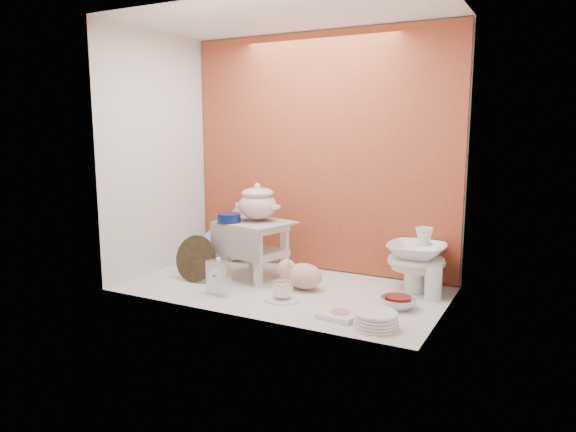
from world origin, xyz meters
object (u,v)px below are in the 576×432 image
Objects in this scene: floral_platter at (233,234)px; crystal_bowl at (398,303)px; porcelain_tower at (416,259)px; mantel_clock at (219,276)px; plush_pig at (304,276)px; blue_white_vase at (215,241)px; soup_tureen at (258,202)px; gold_rim_teacup at (282,290)px; dinner_plate_stack at (376,320)px; step_stool at (255,250)px.

crystal_bowl is (1.31, -0.46, -0.16)m from floral_platter.
floral_platter is 1.31m from porcelain_tower.
plush_pig is at bearing 42.49° from mantel_clock.
soup_tureen is at bearing -23.90° from blue_white_vase.
crystal_bowl is (0.58, 0.17, -0.03)m from gold_rim_teacup.
dinner_plate_stack is (1.39, -0.69, -0.10)m from blue_white_vase.
gold_rim_teacup is (0.83, -0.55, -0.08)m from blue_white_vase.
step_stool is 0.95m from crystal_bowl.
crystal_bowl is at bearing -10.42° from soup_tureen.
floral_platter is (-0.37, 0.29, -0.28)m from soup_tureen.
step_stool reaches higher than gold_rim_teacup.
step_stool reaches higher than plush_pig.
plush_pig is 0.66m from dinner_plate_stack.
floral_platter is 1.02× the size of porcelain_tower.
mantel_clock is (-0.01, -0.38, -0.07)m from step_stool.
mantel_clock is 0.37m from gold_rim_teacup.
blue_white_vase is 1.51× the size of crystal_bowl.
mantel_clock is (0.47, -0.62, -0.03)m from blue_white_vase.
floral_platter reaches higher than gold_rim_teacup.
soup_tureen is 0.64m from gold_rim_teacup.
plush_pig is (0.37, -0.11, -0.39)m from soup_tureen.
plush_pig is at bearing -16.83° from soup_tureen.
crystal_bowl is (0.94, 0.24, -0.08)m from mantel_clock.
porcelain_tower reaches higher than gold_rim_teacup.
step_stool is at bearing 171.59° from crystal_bowl.
floral_platter is 0.14m from blue_white_vase.
soup_tureen reaches higher than plush_pig.
soup_tureen is 1.29× the size of dinner_plate_stack.
blue_white_vase is 1.56m from dinner_plate_stack.
plush_pig reaches higher than gold_rim_teacup.
step_stool is at bearing -27.14° from blue_white_vase.
step_stool is 0.96m from porcelain_tower.
gold_rim_teacup is at bearing -26.98° from step_stool.
floral_platter is 1.36× the size of plush_pig.
dinner_plate_stack is at bearing -0.23° from mantel_clock.
step_stool is at bearing 92.86° from mantel_clock.
plush_pig is 0.75× the size of porcelain_tower.
gold_rim_teacup is at bearing 15.33° from mantel_clock.
floral_platter is at bearing 153.69° from step_stool.
gold_rim_teacup is 0.58m from dinner_plate_stack.
soup_tureen is (-0.00, 0.03, 0.29)m from step_stool.
plush_pig is at bearing 2.18° from step_stool.
blue_white_vase reaches higher than dinner_plate_stack.
plush_pig is 1.52× the size of crystal_bowl.
floral_platter is at bearing 149.37° from dinner_plate_stack.
step_stool is 0.48m from gold_rim_teacup.
blue_white_vase is 1.29× the size of dinner_plate_stack.
porcelain_tower is at bearing -5.34° from floral_platter.
plush_pig is (0.37, -0.08, -0.09)m from step_stool.
mantel_clock is 0.48m from plush_pig.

